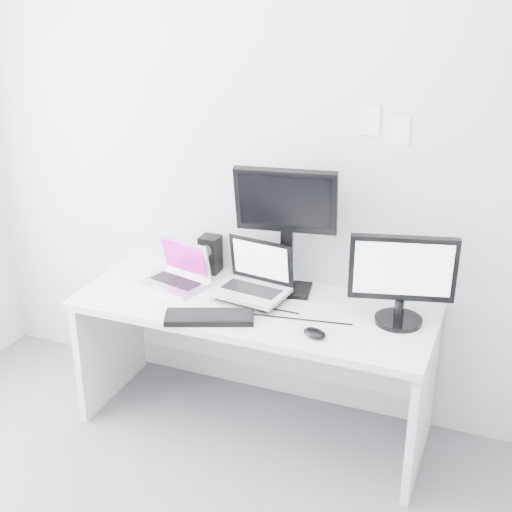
# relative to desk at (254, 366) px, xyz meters

# --- Properties ---
(back_wall) EXTENTS (3.60, 0.00, 3.60)m
(back_wall) POSITION_rel_desk_xyz_m (0.00, 0.35, 0.99)
(back_wall) COLOR silver
(back_wall) RESTS_ON ground
(desk) EXTENTS (1.80, 0.70, 0.73)m
(desk) POSITION_rel_desk_xyz_m (0.00, 0.00, 0.00)
(desk) COLOR silver
(desk) RESTS_ON ground
(macbook) EXTENTS (0.38, 0.32, 0.25)m
(macbook) POSITION_rel_desk_xyz_m (-0.47, 0.04, 0.49)
(macbook) COLOR #B8B8BD
(macbook) RESTS_ON desk
(speaker) EXTENTS (0.13, 0.13, 0.21)m
(speaker) POSITION_rel_desk_xyz_m (-0.37, 0.28, 0.47)
(speaker) COLOR black
(speaker) RESTS_ON desk
(dell_laptop) EXTENTS (0.39, 0.33, 0.30)m
(dell_laptop) POSITION_rel_desk_xyz_m (-0.04, 0.04, 0.51)
(dell_laptop) COLOR #B3B6BA
(dell_laptop) RESTS_ON desk
(rear_monitor) EXTENTS (0.53, 0.26, 0.69)m
(rear_monitor) POSITION_rel_desk_xyz_m (0.10, 0.20, 0.71)
(rear_monitor) COLOR black
(rear_monitor) RESTS_ON desk
(samsung_monitor) EXTENTS (0.53, 0.34, 0.45)m
(samsung_monitor) POSITION_rel_desk_xyz_m (0.71, 0.07, 0.59)
(samsung_monitor) COLOR black
(samsung_monitor) RESTS_ON desk
(keyboard) EXTENTS (0.45, 0.30, 0.03)m
(keyboard) POSITION_rel_desk_xyz_m (-0.13, -0.24, 0.38)
(keyboard) COLOR black
(keyboard) RESTS_ON desk
(mouse) EXTENTS (0.14, 0.11, 0.04)m
(mouse) POSITION_rel_desk_xyz_m (0.38, -0.21, 0.38)
(mouse) COLOR black
(mouse) RESTS_ON desk
(wall_note_0) EXTENTS (0.10, 0.00, 0.14)m
(wall_note_0) POSITION_rel_desk_xyz_m (0.45, 0.34, 1.26)
(wall_note_0) COLOR white
(wall_note_0) RESTS_ON back_wall
(wall_note_1) EXTENTS (0.09, 0.00, 0.13)m
(wall_note_1) POSITION_rel_desk_xyz_m (0.60, 0.34, 1.22)
(wall_note_1) COLOR white
(wall_note_1) RESTS_ON back_wall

